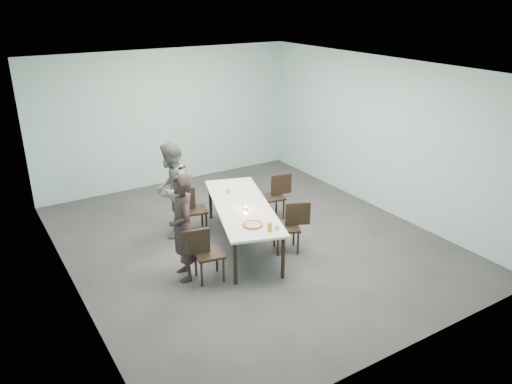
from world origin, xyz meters
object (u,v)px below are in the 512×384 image
diner_far (172,190)px  water_tumbler (277,227)px  amber_tumbler (228,191)px  chair_far_left (190,207)px  table (242,208)px  chair_near_right (291,223)px  tealight (246,208)px  side_plate (255,215)px  pizza (253,225)px  beer_glass (270,227)px  diner_near (183,228)px  chair_far_right (276,193)px  chair_near_left (204,251)px

diner_far → water_tumbler: diner_far is taller
amber_tumbler → chair_far_left: bearing=154.8°
table → chair_near_right: bearing=-45.7°
diner_far → tealight: size_ratio=30.96×
side_plate → amber_tumbler: (0.11, 1.08, 0.04)m
table → pizza: size_ratio=8.09×
chair_far_left → beer_glass: beer_glass is taller
diner_near → amber_tumbler: (1.36, 1.06, -0.05)m
water_tumbler → chair_far_right: bearing=56.4°
beer_glass → water_tumbler: 0.12m
tealight → amber_tumbler: (0.11, 0.79, 0.02)m
diner_near → water_tumbler: size_ratio=18.70×
diner_far → pizza: (0.57, -1.80, -0.10)m
side_plate → tealight: (0.00, 0.29, 0.02)m
side_plate → tealight: tealight is taller
diner_near → diner_far: size_ratio=0.97×
chair_near_left → tealight: size_ratio=15.54×
diner_far → side_plate: (0.81, -1.48, -0.11)m
chair_near_right → amber_tumbler: 1.36m
side_plate → amber_tumbler: bearing=84.2°
pizza → water_tumbler: (0.24, -0.31, 0.03)m
chair_near_right → side_plate: size_ratio=4.83×
chair_near_right → chair_far_right: 1.37m
tealight → chair_far_right: bearing=35.4°
chair_far_left → beer_glass: size_ratio=5.80×
chair_near_left → side_plate: 1.08m
diner_near → diner_far: 1.52m
diner_far → chair_near_left: bearing=32.1°
pizza → tealight: (0.23, 0.61, 0.00)m
table → pizza: bearing=-108.9°
chair_far_left → amber_tumbler: (0.63, -0.30, 0.29)m
chair_far_right → table: bearing=39.3°
table → chair_near_left: 1.29m
diner_near → side_plate: 1.25m
pizza → chair_far_left: bearing=99.7°
beer_glass → diner_near: bearing=151.1°
table → chair_near_left: chair_near_left is taller
chair_far_left → tealight: (0.52, -1.09, 0.27)m
amber_tumbler → diner_far: bearing=156.5°
chair_near_right → pizza: bearing=35.7°
chair_far_left → chair_near_right: bearing=-40.0°
diner_near → water_tumbler: (1.26, -0.66, -0.05)m
diner_far → diner_near: bearing=22.8°
chair_far_left → side_plate: (0.52, -1.38, 0.25)m
chair_near_right → beer_glass: size_ratio=5.80×
amber_tumbler → chair_near_right: bearing=-66.6°
table → chair_far_left: bearing=121.9°
water_tumbler → tealight: bearing=90.4°
chair_far_right → amber_tumbler: chair_far_right is taller
chair_far_left → chair_far_right: (1.70, -0.26, 0.00)m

